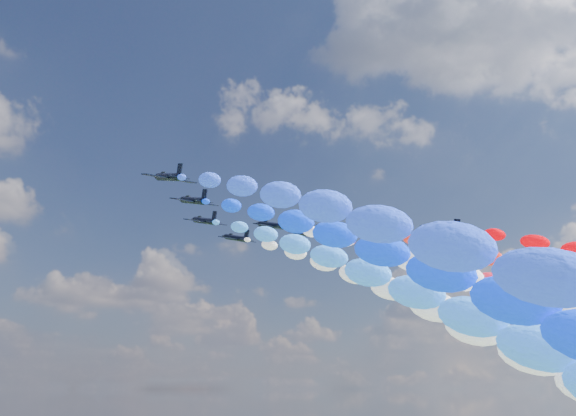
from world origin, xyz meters
TOP-DOWN VIEW (x-y plane):
  - jet_0 at (-31.60, -7.92)m, footprint 8.75×11.88m
  - trail_0 at (-31.60, -70.02)m, footprint 6.99×121.78m
  - jet_1 at (-21.54, 2.79)m, footprint 8.71×11.85m
  - trail_1 at (-21.54, -59.32)m, footprint 6.99×121.78m
  - jet_2 at (-12.26, 15.58)m, footprint 8.58×11.76m
  - trail_2 at (-12.26, -46.52)m, footprint 6.99×121.78m
  - jet_3 at (1.05, 11.22)m, footprint 9.24×12.23m
  - trail_3 at (1.05, -50.88)m, footprint 6.99×121.78m
  - jet_4 at (1.65, 26.39)m, footprint 9.27×12.25m
  - trail_4 at (1.65, -35.71)m, footprint 6.99×121.78m
  - jet_5 at (11.50, 13.53)m, footprint 8.76×11.89m
  - trail_5 at (11.50, -48.57)m, footprint 6.99×121.78m
  - jet_6 at (21.71, 5.50)m, footprint 9.26×12.24m
  - jet_7 at (31.25, -7.03)m, footprint 9.35×12.31m

SIDE VIEW (x-z plane):
  - trail_0 at x=-31.60m, z-range 37.56..93.60m
  - trail_1 at x=-21.54m, z-range 37.56..93.60m
  - trail_2 at x=-12.26m, z-range 37.56..93.60m
  - trail_3 at x=1.05m, z-range 37.56..93.60m
  - trail_4 at x=1.65m, z-range 37.56..93.60m
  - trail_5 at x=11.50m, z-range 37.56..93.60m
  - jet_0 at x=-31.60m, z-range 88.66..93.95m
  - jet_1 at x=-21.54m, z-range 88.66..93.95m
  - jet_2 at x=-12.26m, z-range 88.66..93.95m
  - jet_3 at x=1.05m, z-range 88.66..93.95m
  - jet_4 at x=1.65m, z-range 88.66..93.95m
  - jet_5 at x=11.50m, z-range 88.66..93.95m
  - jet_6 at x=21.71m, z-range 88.66..93.95m
  - jet_7 at x=31.25m, z-range 88.66..93.95m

